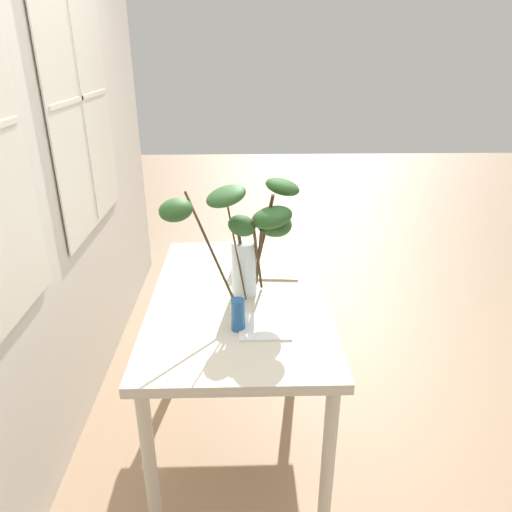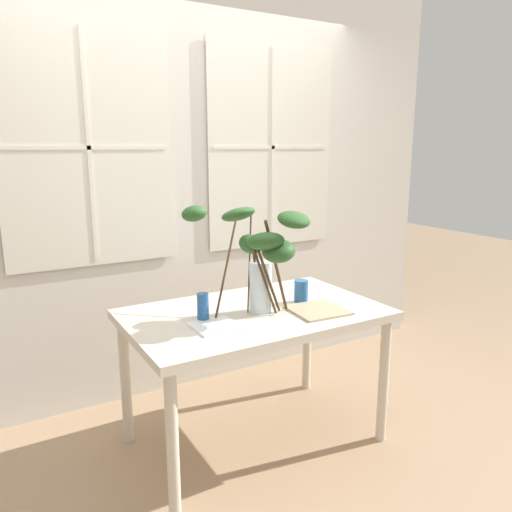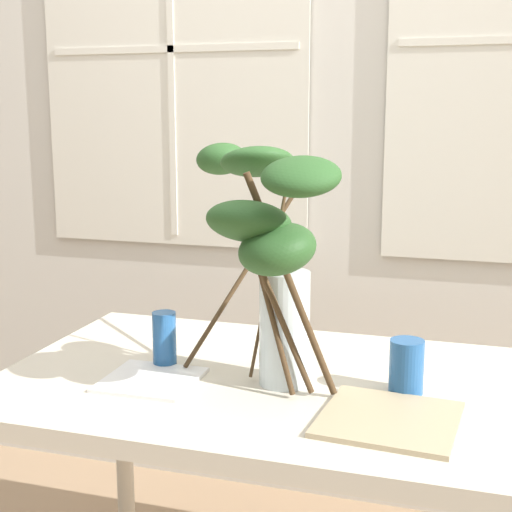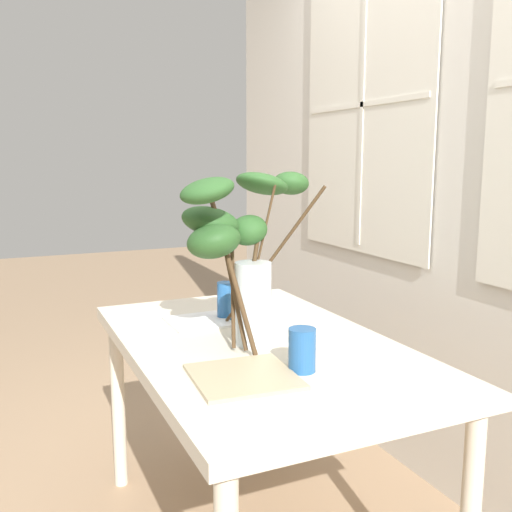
% 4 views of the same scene
% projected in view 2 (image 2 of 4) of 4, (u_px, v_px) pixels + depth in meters
% --- Properties ---
extents(ground, '(14.00, 14.00, 0.00)m').
position_uv_depth(ground, '(255.00, 439.00, 2.84)').
color(ground, '#9E7F60').
extents(back_wall_with_windows, '(4.07, 0.14, 3.06)m').
position_uv_depth(back_wall_with_windows, '(186.00, 162.00, 3.27)').
color(back_wall_with_windows, beige).
rests_on(back_wall_with_windows, ground).
extents(dining_table, '(1.36, 0.84, 0.77)m').
position_uv_depth(dining_table, '(255.00, 325.00, 2.69)').
color(dining_table, beige).
rests_on(dining_table, ground).
extents(vase_with_branches, '(0.54, 0.66, 0.59)m').
position_uv_depth(vase_with_branches, '(258.00, 250.00, 2.54)').
color(vase_with_branches, silver).
rests_on(vase_with_branches, dining_table).
extents(drinking_glass_blue_left, '(0.06, 0.06, 0.14)m').
position_uv_depth(drinking_glass_blue_left, '(203.00, 307.00, 2.51)').
color(drinking_glass_blue_left, '#235693').
rests_on(drinking_glass_blue_left, dining_table).
extents(drinking_glass_blue_right, '(0.08, 0.08, 0.13)m').
position_uv_depth(drinking_glass_blue_right, '(301.00, 291.00, 2.81)').
color(drinking_glass_blue_right, '#235693').
rests_on(drinking_glass_blue_right, dining_table).
extents(plate_square_left, '(0.22, 0.22, 0.01)m').
position_uv_depth(plate_square_left, '(215.00, 326.00, 2.43)').
color(plate_square_left, white).
rests_on(plate_square_left, dining_table).
extents(plate_square_right, '(0.30, 0.30, 0.01)m').
position_uv_depth(plate_square_right, '(318.00, 310.00, 2.66)').
color(plate_square_right, tan).
rests_on(plate_square_right, dining_table).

